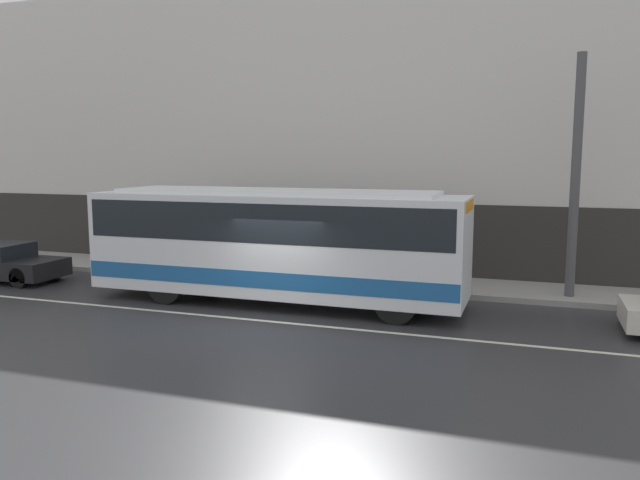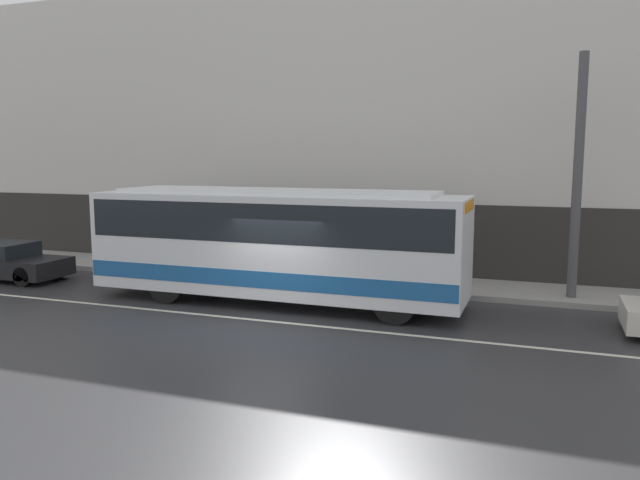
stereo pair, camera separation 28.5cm
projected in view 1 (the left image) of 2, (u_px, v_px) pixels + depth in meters
ground_plane at (267, 321)px, 15.68m from camera, size 60.00×60.00×0.00m
sidewalk at (332, 279)px, 20.65m from camera, size 60.00×2.62×0.17m
building_facade at (346, 132)px, 21.35m from camera, size 60.00×0.35×10.25m
lane_stripe at (267, 321)px, 15.68m from camera, size 54.00×0.14×0.01m
transit_bus at (275, 240)px, 17.43m from camera, size 10.59×2.53×3.20m
utility_pole_near at (576, 177)px, 17.30m from camera, size 0.26×0.26×6.75m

